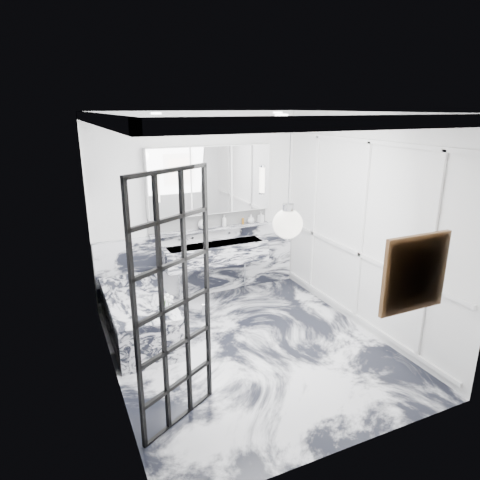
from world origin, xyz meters
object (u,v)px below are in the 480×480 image
mirror_cabinet (210,180)px  crittall_door (174,306)px  bathtub (139,316)px  trough_sink (216,253)px

mirror_cabinet → crittall_door: bearing=-117.1°
bathtub → crittall_door: bearing=-89.4°
trough_sink → crittall_door: bearing=-118.7°
crittall_door → mirror_cabinet: crittall_door is taller
trough_sink → bathtub: size_ratio=0.97×
mirror_cabinet → bathtub: (-1.32, -0.83, -1.54)m
mirror_cabinet → bathtub: size_ratio=1.15×
crittall_door → bathtub: (-0.02, 1.73, -0.91)m
trough_sink → mirror_cabinet: 1.10m
trough_sink → bathtub: 1.55m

